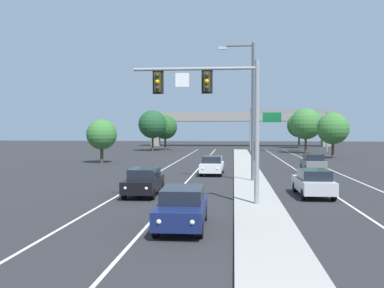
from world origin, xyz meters
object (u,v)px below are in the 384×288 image
highway_sign_gantry (289,116)px  car_oncoming_black (144,181)px  overhead_signal_mast (217,102)px  tree_far_right_b (306,124)px  tree_far_left_c (165,127)px  car_oncoming_navy (182,207)px  tree_far_left_b (102,134)px  car_oncoming_white (212,165)px  car_receding_grey (313,162)px  tree_far_right_a (299,125)px  car_receding_silver (313,182)px  tree_far_left_a (153,124)px  street_lamp_median (250,103)px  tree_far_right_c (333,129)px

highway_sign_gantry → car_oncoming_black: bearing=-106.3°
overhead_signal_mast → tree_far_right_b: bearing=75.6°
car_oncoming_black → tree_far_left_c: tree_far_left_c is taller
car_oncoming_navy → highway_sign_gantry: 59.76m
car_oncoming_navy → tree_far_right_b: tree_far_right_b is taller
overhead_signal_mast → tree_far_left_b: overhead_signal_mast is taller
car_oncoming_white → car_receding_grey: size_ratio=1.00×
car_oncoming_black → tree_far_right_b: bearing=69.6°
car_oncoming_white → tree_far_right_a: tree_far_right_a is taller
tree_far_left_b → car_oncoming_navy: bearing=-67.1°
car_oncoming_navy → car_receding_silver: bearing=52.3°
tree_far_left_a → tree_far_right_b: tree_far_right_b is taller
street_lamp_median → tree_far_right_c: (11.93, 26.68, -1.83)m
car_oncoming_navy → car_oncoming_white: (0.18, 19.78, 0.00)m
tree_far_left_b → tree_far_right_b: bearing=39.9°
car_receding_silver → tree_far_left_b: 29.93m
tree_far_right_a → car_oncoming_navy: bearing=-102.0°
car_oncoming_navy → tree_far_left_b: tree_far_left_b is taller
highway_sign_gantry → tree_far_right_c: 17.54m
overhead_signal_mast → tree_far_right_a: bearing=78.1°
tree_far_left_a → tree_far_left_b: size_ratio=1.44×
car_oncoming_white → car_receding_silver: same height
tree_far_left_a → tree_far_left_b: tree_far_left_a is taller
tree_far_left_a → tree_far_right_b: (25.84, -4.91, 0.00)m
highway_sign_gantry → car_receding_grey: bearing=-93.4°
tree_far_right_a → tree_far_left_c: 27.73m
car_receding_silver → tree_far_left_c: 56.17m
street_lamp_median → tree_far_left_a: size_ratio=1.38×
highway_sign_gantry → tree_far_left_c: size_ratio=2.05×
street_lamp_median → car_receding_grey: bearing=55.7°
tree_far_left_a → car_receding_grey: bearing=-57.6°
tree_far_right_a → tree_far_right_c: size_ratio=1.17×
overhead_signal_mast → tree_far_left_c: size_ratio=1.11×
car_receding_silver → tree_far_right_b: size_ratio=0.62×
car_oncoming_black → car_oncoming_white: same height
car_oncoming_black → highway_sign_gantry: 52.77m
tree_far_left_a → car_receding_silver: bearing=-69.0°
car_receding_silver → tree_far_right_c: size_ratio=0.74×
car_receding_grey → tree_far_right_b: tree_far_right_b is taller
car_receding_silver → tree_far_right_b: bearing=81.2°
car_oncoming_black → car_receding_silver: size_ratio=1.00×
overhead_signal_mast → tree_far_left_c: overhead_signal_mast is taller
overhead_signal_mast → car_oncoming_black: (-4.42, 3.08, -4.47)m
car_oncoming_black → highway_sign_gantry: bearing=73.7°
tree_far_left_b → tree_far_right_c: bearing=20.3°
tree_far_right_a → tree_far_left_b: bearing=-124.8°
car_oncoming_navy → tree_far_left_b: size_ratio=0.89×
car_oncoming_navy → tree_far_right_a: size_ratio=0.63×
tree_far_left_b → tree_far_right_a: bearing=55.2°
car_receding_silver → highway_sign_gantry: 50.37m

